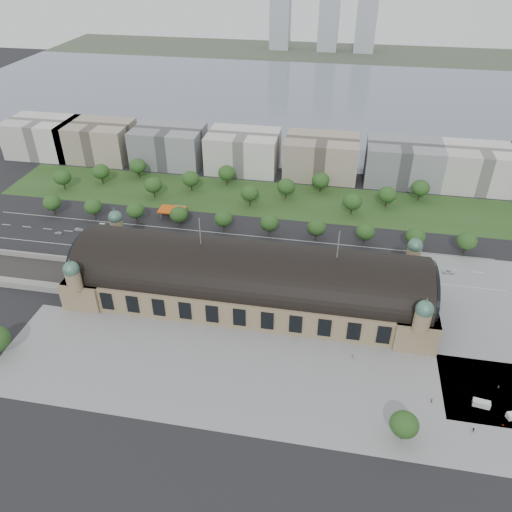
% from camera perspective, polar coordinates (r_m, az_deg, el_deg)
% --- Properties ---
extents(ground, '(900.00, 900.00, 0.00)m').
position_cam_1_polar(ground, '(214.91, -0.75, -4.88)').
color(ground, black).
rests_on(ground, ground).
extents(station, '(150.00, 48.40, 44.30)m').
position_cam_1_polar(station, '(208.63, -0.77, -2.67)').
color(station, '#8A7A55').
rests_on(station, ground).
extents(track_cutting, '(70.00, 24.00, 3.10)m').
position_cam_1_polar(track_cutting, '(254.30, -25.99, -1.76)').
color(track_cutting, black).
rests_on(track_cutting, ground).
extents(plaza_south, '(190.00, 48.00, 0.12)m').
position_cam_1_polar(plaza_south, '(181.91, -0.30, -13.79)').
color(plaza_south, gray).
rests_on(plaza_south, ground).
extents(plaza_east, '(56.00, 100.00, 0.12)m').
position_cam_1_polar(plaza_east, '(223.53, 26.38, -7.37)').
color(plaza_east, gray).
rests_on(plaza_east, ground).
extents(road_slab, '(260.00, 26.00, 0.10)m').
position_cam_1_polar(road_slab, '(248.70, -3.59, 1.05)').
color(road_slab, black).
rests_on(road_slab, ground).
extents(grass_belt, '(300.00, 45.00, 0.10)m').
position_cam_1_polar(grass_belt, '(294.34, -0.13, 6.66)').
color(grass_belt, '#2A471C').
rests_on(grass_belt, ground).
extents(petrol_station, '(14.00, 13.00, 5.05)m').
position_cam_1_polar(petrol_station, '(278.58, -9.12, 5.22)').
color(petrol_station, '#DB4F0C').
rests_on(petrol_station, ground).
extents(lake, '(700.00, 320.00, 0.08)m').
position_cam_1_polar(lake, '(482.68, 6.39, 17.46)').
color(lake, slate).
rests_on(lake, ground).
extents(far_shore, '(700.00, 120.00, 0.14)m').
position_cam_1_polar(far_shore, '(676.72, 8.02, 22.08)').
color(far_shore, '#44513D').
rests_on(far_shore, ground).
extents(far_tower_left, '(24.00, 24.00, 80.00)m').
position_cam_1_polar(far_tower_left, '(685.36, 2.82, 25.88)').
color(far_tower_left, '#9EA8B2').
rests_on(far_tower_left, ground).
extents(far_tower_mid, '(24.00, 24.00, 85.00)m').
position_cam_1_polar(far_tower_mid, '(679.47, 8.39, 25.74)').
color(far_tower_mid, '#9EA8B2').
rests_on(far_tower_mid, ground).
extents(far_tower_right, '(24.00, 24.00, 75.00)m').
position_cam_1_polar(far_tower_right, '(679.46, 12.52, 24.93)').
color(far_tower_right, '#9EA8B2').
rests_on(far_tower_right, ground).
extents(office_0, '(45.00, 32.00, 24.00)m').
position_cam_1_polar(office_0, '(380.39, -23.12, 12.40)').
color(office_0, silver).
rests_on(office_0, ground).
extents(office_1, '(45.00, 32.00, 24.00)m').
position_cam_1_polar(office_1, '(360.62, -17.61, 12.43)').
color(office_1, tan).
rests_on(office_1, ground).
extents(office_2, '(45.00, 32.00, 24.00)m').
position_cam_1_polar(office_2, '(340.92, -9.92, 12.29)').
color(office_2, gray).
rests_on(office_2, ground).
extents(office_3, '(45.00, 32.00, 24.00)m').
position_cam_1_polar(office_3, '(327.74, -1.46, 11.89)').
color(office_3, silver).
rests_on(office_3, ground).
extents(office_4, '(45.00, 32.00, 24.00)m').
position_cam_1_polar(office_4, '(321.87, 7.46, 11.19)').
color(office_4, tan).
rests_on(office_4, ground).
extents(office_5, '(45.00, 32.00, 24.00)m').
position_cam_1_polar(office_5, '(323.71, 16.44, 10.22)').
color(office_5, gray).
rests_on(office_5, ground).
extents(office_6, '(45.00, 32.00, 24.00)m').
position_cam_1_polar(office_6, '(331.86, 24.22, 9.17)').
color(office_6, silver).
rests_on(office_6, ground).
extents(tree_row_0, '(9.60, 9.60, 11.52)m').
position_cam_1_polar(tree_row_0, '(294.68, -22.28, 5.65)').
color(tree_row_0, '#2D2116').
rests_on(tree_row_0, ground).
extents(tree_row_1, '(9.60, 9.60, 11.52)m').
position_cam_1_polar(tree_row_1, '(282.95, -18.12, 5.39)').
color(tree_row_1, '#2D2116').
rests_on(tree_row_1, ground).
extents(tree_row_2, '(9.60, 9.60, 11.52)m').
position_cam_1_polar(tree_row_2, '(272.83, -13.62, 5.08)').
color(tree_row_2, '#2D2116').
rests_on(tree_row_2, ground).
extents(tree_row_3, '(9.60, 9.60, 11.52)m').
position_cam_1_polar(tree_row_3, '(264.51, -8.81, 4.72)').
color(tree_row_3, '#2D2116').
rests_on(tree_row_3, ground).
extents(tree_row_4, '(9.60, 9.60, 11.52)m').
position_cam_1_polar(tree_row_4, '(258.16, -3.74, 4.29)').
color(tree_row_4, '#2D2116').
rests_on(tree_row_4, ground).
extents(tree_row_5, '(9.60, 9.60, 11.52)m').
position_cam_1_polar(tree_row_5, '(253.93, 1.54, 3.82)').
color(tree_row_5, '#2D2116').
rests_on(tree_row_5, ground).
extents(tree_row_6, '(9.60, 9.60, 11.52)m').
position_cam_1_polar(tree_row_6, '(251.93, 6.95, 3.30)').
color(tree_row_6, '#2D2116').
rests_on(tree_row_6, ground).
extents(tree_row_7, '(9.60, 9.60, 11.52)m').
position_cam_1_polar(tree_row_7, '(252.20, 12.38, 2.74)').
color(tree_row_7, '#2D2116').
rests_on(tree_row_7, ground).
extents(tree_row_8, '(9.60, 9.60, 11.52)m').
position_cam_1_polar(tree_row_8, '(254.74, 17.75, 2.17)').
color(tree_row_8, '#2D2116').
rests_on(tree_row_8, ground).
extents(tree_row_9, '(9.60, 9.60, 11.52)m').
position_cam_1_polar(tree_row_9, '(259.49, 22.97, 1.59)').
color(tree_row_9, '#2D2116').
rests_on(tree_row_9, ground).
extents(tree_belt_0, '(10.40, 10.40, 12.48)m').
position_cam_1_polar(tree_belt_0, '(322.16, -21.27, 8.38)').
color(tree_belt_0, '#2D2116').
rests_on(tree_belt_0, ground).
extents(tree_belt_1, '(10.40, 10.40, 12.48)m').
position_cam_1_polar(tree_belt_1, '(322.54, -17.31, 9.21)').
color(tree_belt_1, '#2D2116').
rests_on(tree_belt_1, ground).
extents(tree_belt_2, '(10.40, 10.40, 12.48)m').
position_cam_1_polar(tree_belt_2, '(324.47, -13.37, 9.99)').
color(tree_belt_2, '#2D2116').
rests_on(tree_belt_2, ground).
extents(tree_belt_3, '(10.40, 10.40, 12.48)m').
position_cam_1_polar(tree_belt_3, '(297.38, -11.66, 7.97)').
color(tree_belt_3, '#2D2116').
rests_on(tree_belt_3, ground).
extents(tree_belt_4, '(10.40, 10.40, 12.48)m').
position_cam_1_polar(tree_belt_4, '(301.41, -7.46, 8.75)').
color(tree_belt_4, '#2D2116').
rests_on(tree_belt_4, ground).
extents(tree_belt_5, '(10.40, 10.40, 12.48)m').
position_cam_1_polar(tree_belt_5, '(307.03, -3.37, 9.47)').
color(tree_belt_5, '#2D2116').
rests_on(tree_belt_5, ground).
extents(tree_belt_6, '(10.40, 10.40, 12.48)m').
position_cam_1_polar(tree_belt_6, '(282.11, -0.71, 7.22)').
color(tree_belt_6, '#2D2116').
rests_on(tree_belt_6, ground).
extents(tree_belt_7, '(10.40, 10.40, 12.48)m').
position_cam_1_polar(tree_belt_7, '(290.10, 3.47, 7.95)').
color(tree_belt_7, '#2D2116').
rests_on(tree_belt_7, ground).
extents(tree_belt_8, '(10.40, 10.40, 12.48)m').
position_cam_1_polar(tree_belt_8, '(299.58, 7.42, 8.59)').
color(tree_belt_8, '#2D2116').
rests_on(tree_belt_8, ground).
extents(tree_belt_9, '(10.40, 10.40, 12.48)m').
position_cam_1_polar(tree_belt_9, '(277.91, 10.97, 6.14)').
color(tree_belt_9, '#2D2116').
rests_on(tree_belt_9, ground).
extents(tree_belt_10, '(10.40, 10.40, 12.48)m').
position_cam_1_polar(tree_belt_10, '(289.78, 14.79, 6.81)').
color(tree_belt_10, '#2D2116').
rests_on(tree_belt_10, ground).
extents(tree_belt_11, '(10.40, 10.40, 12.48)m').
position_cam_1_polar(tree_belt_11, '(302.86, 18.30, 7.40)').
color(tree_belt_11, '#2D2116').
rests_on(tree_belt_11, ground).
extents(tree_plaza_s, '(9.00, 9.00, 10.64)m').
position_cam_1_polar(tree_plaza_s, '(167.02, 16.58, -17.97)').
color(tree_plaza_s, '#2D2116').
rests_on(tree_plaza_s, ground).
extents(traffic_car_0, '(4.19, 2.14, 1.37)m').
position_cam_1_polar(traffic_car_0, '(277.98, -21.66, 2.48)').
color(traffic_car_0, '#B8B8BA').
rests_on(traffic_car_0, ground).
extents(traffic_car_1, '(4.59, 2.09, 1.46)m').
position_cam_1_polar(traffic_car_1, '(277.16, -19.60, 2.87)').
color(traffic_car_1, gray).
rests_on(traffic_car_1, ground).
extents(traffic_car_2, '(4.96, 2.52, 1.34)m').
position_cam_1_polar(traffic_car_2, '(255.93, -14.75, 1.09)').
color(traffic_car_2, black).
rests_on(traffic_car_2, ground).
extents(traffic_car_3, '(5.11, 2.57, 1.42)m').
position_cam_1_polar(traffic_car_3, '(249.60, -1.95, 1.43)').
color(traffic_car_3, maroon).
rests_on(traffic_car_3, ground).
extents(traffic_car_4, '(5.00, 2.34, 1.65)m').
position_cam_1_polar(traffic_car_4, '(242.88, 3.28, 0.41)').
color(traffic_car_4, '#171A41').
rests_on(traffic_car_4, ground).
extents(traffic_car_5, '(4.03, 1.66, 1.30)m').
position_cam_1_polar(traffic_car_5, '(248.44, 11.66, 0.48)').
color(traffic_car_5, '#5B5C63').
rests_on(traffic_car_5, ground).
extents(traffic_car_6, '(5.44, 2.85, 1.46)m').
position_cam_1_polar(traffic_car_6, '(245.93, 21.06, -1.66)').
color(traffic_car_6, silver).
rests_on(traffic_car_6, ground).
extents(parked_car_0, '(4.26, 3.27, 1.35)m').
position_cam_1_polar(parked_car_0, '(252.58, -16.57, 0.29)').
color(parked_car_0, black).
rests_on(parked_car_0, ground).
extents(parked_car_1, '(6.28, 4.46, 1.59)m').
position_cam_1_polar(parked_car_1, '(244.34, -10.72, 0.02)').
color(parked_car_1, maroon).
rests_on(parked_car_1, ground).
extents(parked_car_2, '(5.92, 5.28, 1.65)m').
position_cam_1_polar(parked_car_2, '(248.39, -14.50, 0.09)').
color(parked_car_2, '#172641').
rests_on(parked_car_2, ground).
extents(parked_car_3, '(4.06, 3.48, 1.32)m').
position_cam_1_polar(parked_car_3, '(247.64, -11.94, 0.32)').
color(parked_car_3, slate).
rests_on(parked_car_3, ground).
extents(parked_car_4, '(4.87, 3.48, 1.53)m').
position_cam_1_polar(parked_car_4, '(238.44, -7.75, -0.61)').
color(parked_car_4, silver).
rests_on(parked_car_4, ground).
extents(parked_car_5, '(6.05, 4.42, 1.53)m').
position_cam_1_polar(parked_car_5, '(244.05, -9.77, 0.08)').
color(parked_car_5, gray).
rests_on(parked_car_5, ground).
extents(parked_car_6, '(4.79, 4.33, 1.34)m').
position_cam_1_polar(parked_car_6, '(241.40, -10.01, -0.39)').
color(parked_car_6, black).
rests_on(parked_car_6, ground).
extents(bus_west, '(10.88, 3.20, 2.99)m').
position_cam_1_polar(bus_west, '(239.88, 0.01, 0.19)').
color(bus_west, red).
rests_on(bus_west, ground).
extents(bus_mid, '(11.61, 3.27, 3.20)m').
position_cam_1_polar(bus_mid, '(235.45, 0.26, -0.50)').
color(bus_mid, silver).
rests_on(bus_mid, ground).
extents(bus_east, '(10.87, 2.78, 3.01)m').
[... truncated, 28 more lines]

